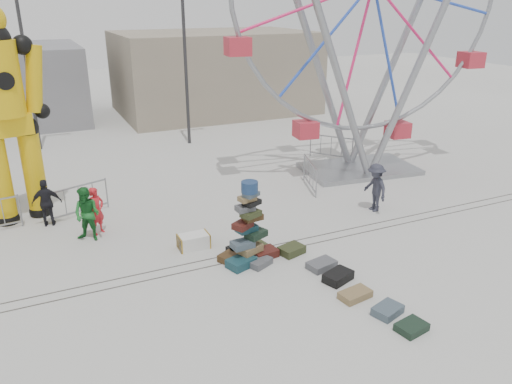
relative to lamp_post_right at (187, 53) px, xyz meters
name	(u,v)px	position (x,y,z in m)	size (l,w,h in m)	color
ground	(230,274)	(-3.09, -13.00, -4.48)	(90.00, 90.00, 0.00)	#9E9E99
track_line_near	(222,264)	(-3.09, -12.40, -4.48)	(40.00, 0.04, 0.01)	#47443F
track_line_far	(217,257)	(-3.09, -12.00, -4.48)	(40.00, 0.04, 0.01)	#47443F
building_right	(214,72)	(3.91, 7.00, -1.98)	(12.00, 8.00, 5.00)	gray
lamp_post_right	(187,53)	(0.00, 0.00, 0.00)	(1.41, 0.25, 8.00)	#2D2D30
lamp_post_left	(28,55)	(-7.00, 2.00, 0.00)	(1.41, 0.25, 8.00)	#2D2D30
suitcase_tower	(249,238)	(-2.30, -12.46, -3.83)	(1.74, 1.52, 2.35)	#173E47
crash_test_dummy	(5,109)	(-7.99, -6.76, -0.78)	(2.79, 1.23, 7.02)	black
ferris_wheel	(371,9)	(5.17, -7.29, 2.05)	(11.38, 3.32, 13.26)	gray
steamer_trunk	(194,241)	(-3.49, -11.14, -4.27)	(0.90, 0.52, 0.42)	silver
row_case_0	(292,250)	(-1.04, -12.67, -4.37)	(0.71, 0.51, 0.23)	#31391C
row_case_1	(322,265)	(-0.69, -13.75, -4.38)	(0.78, 0.50, 0.20)	#53555A
row_case_2	(338,277)	(-0.65, -14.50, -4.36)	(0.78, 0.50, 0.25)	black
row_case_3	(355,295)	(-0.72, -15.35, -4.39)	(0.80, 0.46, 0.19)	olive
row_case_4	(388,310)	(-0.42, -16.23, -4.38)	(0.70, 0.49, 0.20)	#42535F
row_case_5	(412,327)	(-0.34, -16.96, -4.39)	(0.67, 0.49, 0.18)	black
barricade_dummy_c	(80,200)	(-6.23, -7.25, -3.93)	(2.00, 0.10, 1.10)	gray
barricade_wheel_front	(310,175)	(2.16, -8.26, -3.93)	(2.00, 0.10, 1.10)	gray
barricade_wheel_back	(331,147)	(5.00, -5.32, -3.93)	(2.00, 0.10, 1.10)	gray
pedestrian_red	(97,211)	(-5.89, -8.95, -3.72)	(0.56, 0.36, 1.53)	red
pedestrian_green	(87,214)	(-6.21, -9.31, -3.64)	(0.82, 0.64, 1.69)	#175F23
pedestrian_black	(47,203)	(-7.25, -7.67, -3.70)	(0.92, 0.38, 1.57)	black
pedestrian_grey	(375,188)	(3.08, -11.07, -3.64)	(1.09, 0.63, 1.69)	#272935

